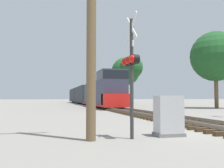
# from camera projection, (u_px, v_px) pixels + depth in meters

# --- Properties ---
(freight_train) EXTENTS (2.97, 53.42, 4.53)m
(freight_train) POSITION_uv_depth(u_px,v_px,m) (86.00, 95.00, 52.70)
(freight_train) COLOR #33384C
(freight_train) RESTS_ON ground
(crossing_signal_near) EXTENTS (0.39, 1.01, 4.18)m
(crossing_signal_near) POSITION_uv_depth(u_px,v_px,m) (131.00, 65.00, 8.74)
(crossing_signal_near) COLOR #333333
(crossing_signal_near) RESTS_ON ground
(relay_cabinet) EXTENTS (1.00, 0.71, 1.43)m
(relay_cabinet) POSITION_uv_depth(u_px,v_px,m) (169.00, 116.00, 9.31)
(relay_cabinet) COLOR slate
(relay_cabinet) RESTS_ON ground
(tree_far_right) EXTENTS (6.44, 6.44, 9.90)m
(tree_far_right) POSITION_uv_depth(u_px,v_px,m) (216.00, 56.00, 33.71)
(tree_far_right) COLOR brown
(tree_far_right) RESTS_ON ground
(tree_mid_background) EXTENTS (4.31, 4.31, 9.10)m
(tree_mid_background) POSITION_uv_depth(u_px,v_px,m) (131.00, 68.00, 48.31)
(tree_mid_background) COLOR brown
(tree_mid_background) RESTS_ON ground
(tree_deep_background) EXTENTS (6.67, 6.67, 10.89)m
(tree_deep_background) POSITION_uv_depth(u_px,v_px,m) (126.00, 71.00, 61.94)
(tree_deep_background) COLOR brown
(tree_deep_background) RESTS_ON ground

